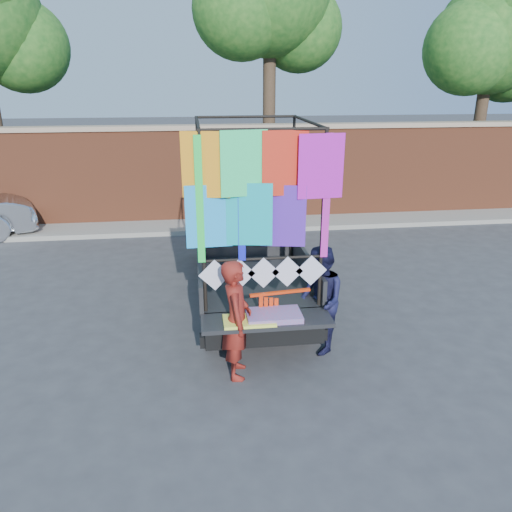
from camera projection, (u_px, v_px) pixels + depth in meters
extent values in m
plane|color=#38383A|center=(284.00, 345.00, 7.51)|extent=(90.00, 90.00, 0.00)
cube|color=brown|center=(239.00, 176.00, 13.61)|extent=(30.00, 0.35, 2.50)
cube|color=tan|center=(238.00, 127.00, 13.17)|extent=(30.00, 0.45, 0.12)
cube|color=gray|center=(242.00, 225.00, 13.36)|extent=(30.00, 1.20, 0.12)
sphere|color=#175119|center=(23.00, 47.00, 13.31)|extent=(2.40, 2.40, 2.40)
cylinder|color=#38281C|center=(269.00, 116.00, 14.34)|extent=(0.36, 0.36, 5.46)
sphere|color=#175119|center=(299.00, 29.00, 14.03)|extent=(2.40, 2.40, 2.40)
sphere|color=#175119|center=(241.00, 9.00, 13.04)|extent=(2.60, 2.60, 2.60)
cylinder|color=#38281C|center=(478.00, 129.00, 15.28)|extent=(0.36, 0.36, 4.55)
sphere|color=#175119|center=(492.00, 37.00, 14.39)|extent=(3.20, 3.20, 3.20)
sphere|color=#175119|center=(509.00, 61.00, 15.09)|extent=(2.40, 2.40, 2.40)
sphere|color=#175119|center=(470.00, 48.00, 14.13)|extent=(2.60, 2.60, 2.60)
cylinder|color=black|center=(204.00, 264.00, 9.84)|extent=(0.21, 0.63, 0.63)
cylinder|color=black|center=(209.00, 325.00, 7.42)|extent=(0.21, 0.63, 0.63)
cylinder|color=black|center=(278.00, 261.00, 10.02)|extent=(0.21, 0.63, 0.63)
cylinder|color=black|center=(307.00, 320.00, 7.60)|extent=(0.21, 0.63, 0.63)
cube|color=black|center=(249.00, 281.00, 8.62)|extent=(1.63, 4.04, 0.29)
cube|color=black|center=(254.00, 282.00, 7.86)|extent=(1.73, 2.21, 0.10)
cube|color=black|center=(200.00, 273.00, 7.68)|extent=(0.06, 2.21, 0.43)
cube|color=black|center=(307.00, 267.00, 7.89)|extent=(0.06, 2.21, 0.43)
cube|color=black|center=(246.00, 248.00, 8.80)|extent=(1.73, 0.06, 0.43)
cube|color=black|center=(241.00, 230.00, 9.65)|extent=(1.73, 1.54, 1.20)
cube|color=#8C9EAD|center=(243.00, 216.00, 9.12)|extent=(1.54, 0.06, 0.53)
cube|color=#8C9EAD|center=(238.00, 211.00, 10.26)|extent=(1.54, 0.10, 0.67)
cube|color=black|center=(236.00, 226.00, 10.72)|extent=(1.68, 0.87, 0.53)
cube|color=black|center=(267.00, 320.00, 6.60)|extent=(1.73, 0.53, 0.06)
cube|color=black|center=(264.00, 337.00, 6.93)|extent=(1.78, 0.14, 0.17)
cylinder|color=black|center=(203.00, 226.00, 6.40)|extent=(0.05, 0.05, 2.40)
cylinder|color=black|center=(199.00, 192.00, 8.28)|extent=(0.05, 0.05, 2.40)
cylinder|color=black|center=(323.00, 222.00, 6.58)|extent=(0.05, 0.05, 2.40)
cylinder|color=black|center=(293.00, 189.00, 8.47)|extent=(0.05, 0.05, 2.40)
cylinder|color=black|center=(264.00, 129.00, 6.08)|extent=(1.63, 0.04, 0.04)
cylinder|color=black|center=(246.00, 117.00, 7.96)|extent=(1.63, 0.04, 0.04)
cylinder|color=black|center=(198.00, 123.00, 6.93)|extent=(0.04, 2.07, 0.04)
cylinder|color=black|center=(309.00, 122.00, 7.12)|extent=(0.04, 2.07, 0.04)
cylinder|color=black|center=(263.00, 259.00, 6.65)|extent=(1.63, 0.04, 0.04)
cube|color=orange|center=(206.00, 166.00, 6.12)|extent=(0.60, 0.01, 0.82)
cube|color=#2AF083|center=(245.00, 166.00, 6.15)|extent=(0.60, 0.01, 0.82)
cube|color=red|center=(283.00, 165.00, 6.24)|extent=(0.60, 0.01, 0.82)
cube|color=#CC16C8|center=(321.00, 164.00, 6.26)|extent=(0.60, 0.01, 0.82)
cube|color=#1CA5FE|center=(208.00, 216.00, 6.34)|extent=(0.60, 0.01, 0.82)
cube|color=#0DB4BF|center=(246.00, 215.00, 6.36)|extent=(0.60, 0.01, 0.82)
cube|color=#5625B9|center=(282.00, 213.00, 6.45)|extent=(0.60, 0.01, 0.82)
cube|color=#1DE849|center=(200.00, 201.00, 6.24)|extent=(0.10, 0.01, 1.63)
cube|color=#CB21B0|center=(327.00, 198.00, 6.44)|extent=(0.10, 0.01, 1.63)
cube|color=#1720D4|center=(242.00, 200.00, 6.31)|extent=(0.10, 0.01, 1.63)
cube|color=white|center=(215.00, 275.00, 6.61)|extent=(0.44, 0.01, 0.44)
cube|color=white|center=(239.00, 274.00, 6.65)|extent=(0.44, 0.01, 0.44)
cube|color=white|center=(264.00, 273.00, 6.69)|extent=(0.44, 0.01, 0.44)
cube|color=white|center=(287.00, 272.00, 6.73)|extent=(0.44, 0.01, 0.44)
cube|color=white|center=(311.00, 271.00, 6.77)|extent=(0.44, 0.01, 0.44)
cube|color=#E73371|center=(274.00, 315.00, 6.58)|extent=(0.72, 0.43, 0.08)
cube|color=#F4FF50|center=(249.00, 321.00, 6.49)|extent=(0.67, 0.38, 0.04)
imported|color=maroon|center=(236.00, 319.00, 6.51)|extent=(0.44, 0.63, 1.64)
imported|color=#161738|center=(320.00, 300.00, 7.13)|extent=(0.64, 0.80, 1.59)
cube|color=red|center=(280.00, 293.00, 6.73)|extent=(0.85, 0.15, 0.04)
cube|color=red|center=(261.00, 312.00, 6.78)|extent=(0.05, 0.02, 0.49)
cube|color=red|center=(266.00, 313.00, 6.79)|extent=(0.05, 0.02, 0.49)
cube|color=red|center=(271.00, 314.00, 6.81)|extent=(0.05, 0.02, 0.49)
cube|color=red|center=(276.00, 315.00, 6.82)|extent=(0.05, 0.02, 0.49)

